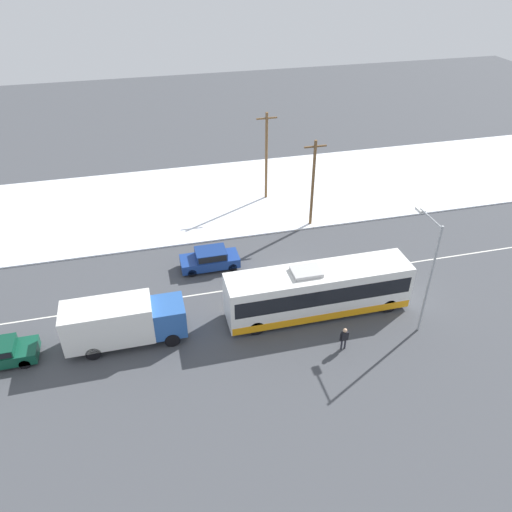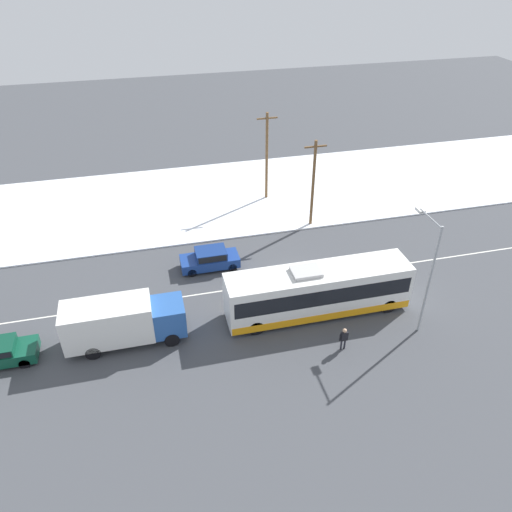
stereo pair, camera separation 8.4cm
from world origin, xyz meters
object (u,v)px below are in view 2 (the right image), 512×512
Objects in this scene: pedestrian_at_stop at (344,337)px; utility_pole_roadside at (313,183)px; city_bus at (318,291)px; sedan_car at (210,258)px; streetlamp at (428,263)px; utility_pole_snowlot at (267,155)px; box_truck at (122,321)px.

pedestrian_at_stop is 0.21× the size of utility_pole_roadside.
city_bus is 8.90m from sedan_car.
streetlamp reaches higher than city_bus.
utility_pole_roadside is at bearing -67.09° from utility_pole_snowlot.
box_truck is 21.13m from utility_pole_snowlot.
box_truck is at bearing 179.49° from city_bus.
city_bus is 1.60× the size of utility_pole_roadside.
city_bus is 2.79× the size of sedan_car.
sedan_car is at bearing -155.40° from utility_pole_roadside.
box_truck is 0.88× the size of utility_pole_snowlot.
pedestrian_at_stop is 20.35m from utility_pole_snowlot.
box_truck is 19.01m from utility_pole_roadside.
box_truck is at bearing 45.81° from sedan_car.
utility_pole_roadside reaches higher than sedan_car.
city_bus reaches higher than sedan_car.
streetlamp is at bearing -80.53° from utility_pole_roadside.
sedan_car is (6.33, 6.51, -0.81)m from box_truck.
utility_pole_roadside reaches higher than city_bus.
pedestrian_at_stop is (6.25, -10.26, 0.14)m from sedan_car.
pedestrian_at_stop is at bearing -169.69° from streetlamp.
pedestrian_at_stop is at bearing -84.26° from city_bus.
sedan_car is at bearing -124.83° from utility_pole_snowlot.
sedan_car is 10.58m from utility_pole_roadside.
utility_pole_roadside is at bearing 34.62° from box_truck.
streetlamp is at bearing -25.76° from city_bus.
utility_pole_roadside reaches higher than pedestrian_at_stop.
utility_pole_roadside is (2.96, 14.47, 2.93)m from pedestrian_at_stop.
streetlamp is (11.46, -9.31, 3.91)m from sedan_car.
pedestrian_at_stop is 0.20× the size of utility_pole_snowlot.
city_bus is 6.90m from streetlamp.
sedan_car is 12.01m from pedestrian_at_stop.
utility_pole_snowlot is (-4.63, 19.14, -0.54)m from streetlamp.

